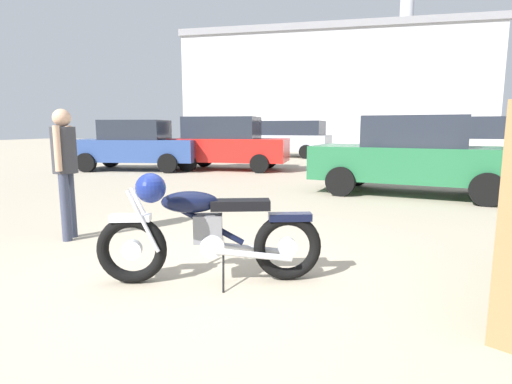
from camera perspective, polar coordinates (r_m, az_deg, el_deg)
name	(u,v)px	position (r m, az deg, el deg)	size (l,w,h in m)	color
ground_plane	(205,277)	(4.05, -7.10, -11.76)	(80.00, 80.00, 0.00)	tan
vintage_motorcycle	(204,231)	(3.79, -7.25, -5.44)	(1.99, 0.98, 1.07)	black
bystander	(65,161)	(5.70, -25.14, 4.00)	(0.30, 0.44, 1.66)	#383D51
white_estate_far	(227,143)	(13.96, -4.05, 6.88)	(4.03, 2.09, 1.78)	black
silver_sedan_mid	(414,156)	(9.36, 21.15, 4.76)	(4.40, 2.36, 1.67)	black
dark_sedan_left	(136,145)	(14.43, -16.36, 6.29)	(4.45, 2.53, 1.67)	black
red_hatchback_near	(512,143)	(15.96, 32.14, 5.80)	(4.10, 2.25, 1.78)	black
blue_hatchback_right	(283,137)	(20.20, 3.81, 7.61)	(4.82, 2.23, 1.74)	black
industrial_building	(333,92)	(37.48, 10.75, 13.60)	(24.30, 14.25, 17.18)	#B2B2B7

